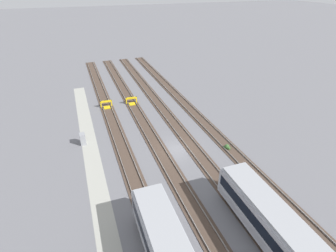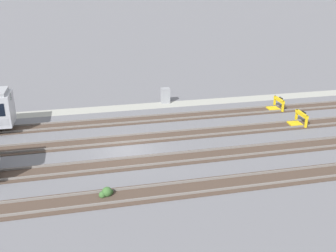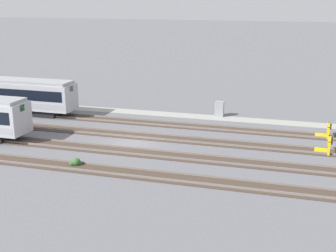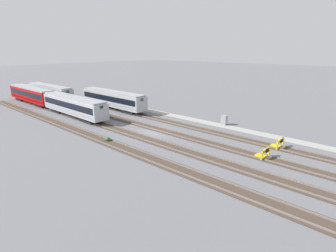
# 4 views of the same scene
# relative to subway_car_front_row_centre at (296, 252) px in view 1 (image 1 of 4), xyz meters

# --- Properties ---
(ground_plane) EXTENTS (400.00, 400.00, 0.00)m
(ground_plane) POSITION_rel_subway_car_front_row_centre_xyz_m (-17.99, -2.24, -2.04)
(ground_plane) COLOR slate
(service_walkway) EXTENTS (54.00, 2.00, 0.01)m
(service_walkway) POSITION_rel_subway_car_front_row_centre_xyz_m (-17.99, -12.82, -2.04)
(service_walkway) COLOR #9E9E93
(service_walkway) RESTS_ON ground
(rail_track_nearest) EXTENTS (90.00, 2.23, 0.21)m
(rail_track_nearest) POSITION_rel_subway_car_front_row_centre_xyz_m (-17.99, -8.85, -2.00)
(rail_track_nearest) COLOR #47382D
(rail_track_nearest) RESTS_ON ground
(rail_track_near_inner) EXTENTS (90.00, 2.24, 0.21)m
(rail_track_near_inner) POSITION_rel_subway_car_front_row_centre_xyz_m (-17.99, -4.44, -2.00)
(rail_track_near_inner) COLOR #47382D
(rail_track_near_inner) RESTS_ON ground
(rail_track_middle) EXTENTS (90.00, 2.24, 0.21)m
(rail_track_middle) POSITION_rel_subway_car_front_row_centre_xyz_m (-17.99, -0.03, -2.00)
(rail_track_middle) COLOR #47382D
(rail_track_middle) RESTS_ON ground
(rail_track_far_inner) EXTENTS (90.00, 2.23, 0.21)m
(rail_track_far_inner) POSITION_rel_subway_car_front_row_centre_xyz_m (-17.99, 4.37, -2.00)
(rail_track_far_inner) COLOR #47382D
(rail_track_far_inner) RESTS_ON ground
(subway_car_front_row_centre) EXTENTS (18.02, 2.98, 3.70)m
(subway_car_front_row_centre) POSITION_rel_subway_car_front_row_centre_xyz_m (0.00, 0.00, 0.00)
(subway_car_front_row_centre) COLOR #ADAFB7
(subway_car_front_row_centre) RESTS_ON ground
(bumper_stop_nearest_track) EXTENTS (1.36, 2.01, 1.22)m
(bumper_stop_nearest_track) POSITION_rel_subway_car_front_row_centre_xyz_m (-33.98, -8.86, -1.53)
(bumper_stop_nearest_track) COLOR gold
(bumper_stop_nearest_track) RESTS_ON ground
(bumper_stop_near_inner_track) EXTENTS (1.38, 2.01, 1.22)m
(bumper_stop_near_inner_track) POSITION_rel_subway_car_front_row_centre_xyz_m (-33.90, -4.46, -1.53)
(bumper_stop_near_inner_track) COLOR gold
(bumper_stop_near_inner_track) RESTS_ON ground
(electrical_cabinet) EXTENTS (0.90, 0.73, 1.60)m
(electrical_cabinet) POSITION_rel_subway_car_front_row_centre_xyz_m (-23.54, -13.54, -1.24)
(electrical_cabinet) COLOR gray
(electrical_cabinet) RESTS_ON ground
(weed_clump) EXTENTS (0.92, 0.70, 0.64)m
(weed_clump) POSITION_rel_subway_car_front_row_centre_xyz_m (-15.91, 4.05, -1.80)
(weed_clump) COLOR #38602D
(weed_clump) RESTS_ON ground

